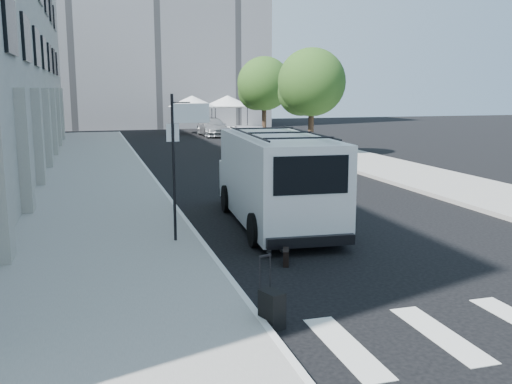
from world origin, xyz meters
TOP-DOWN VIEW (x-y plane):
  - ground at (0.00, 0.00)m, footprint 120.00×120.00m
  - sidewalk_left at (-4.25, 16.00)m, footprint 4.50×48.00m
  - sidewalk_right at (9.00, 20.00)m, footprint 4.00×56.00m
  - building_far at (2.00, 50.00)m, footprint 22.00×12.00m
  - sign_pole at (-2.36, 3.20)m, footprint 1.03×0.07m
  - tree_near at (7.50, 20.15)m, footprint 3.80×3.83m
  - tree_far at (7.50, 29.15)m, footprint 3.80×3.83m
  - tent_left at (4.00, 38.00)m, footprint 4.00×4.00m
  - tent_right at (7.20, 38.50)m, footprint 4.00×4.00m
  - businessman at (-0.45, 2.00)m, footprint 0.65×0.45m
  - briefcase at (-0.52, 1.05)m, footprint 0.26×0.45m
  - suitcase at (-1.83, -2.00)m, footprint 0.38×0.48m
  - cargo_van at (0.45, 4.73)m, footprint 2.71×6.82m
  - parked_car_a at (5.00, 17.57)m, footprint 1.90×4.64m
  - parked_car_b at (5.00, 23.55)m, footprint 2.17×4.75m
  - parked_car_c at (5.12, 34.95)m, footprint 2.02×4.91m

SIDE VIEW (x-z plane):
  - ground at x=0.00m, z-range 0.00..0.00m
  - sidewalk_left at x=-4.25m, z-range 0.00..0.15m
  - sidewalk_right at x=9.00m, z-range 0.00..0.15m
  - briefcase at x=-0.52m, z-range 0.00..0.34m
  - suitcase at x=-1.83m, z-range -0.27..0.88m
  - parked_car_c at x=5.12m, z-range 0.00..1.42m
  - parked_car_b at x=5.00m, z-range 0.00..1.51m
  - parked_car_a at x=5.00m, z-range 0.00..1.58m
  - businessman at x=-0.45m, z-range 0.00..1.74m
  - cargo_van at x=0.45m, z-range 0.04..2.54m
  - sign_pole at x=-2.36m, z-range 0.90..4.40m
  - tent_left at x=4.00m, z-range 1.11..4.31m
  - tent_right at x=7.20m, z-range 1.11..4.31m
  - tree_near at x=7.50m, z-range 0.96..6.99m
  - tree_far at x=7.50m, z-range 0.96..6.99m
  - building_far at x=2.00m, z-range 0.00..25.00m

